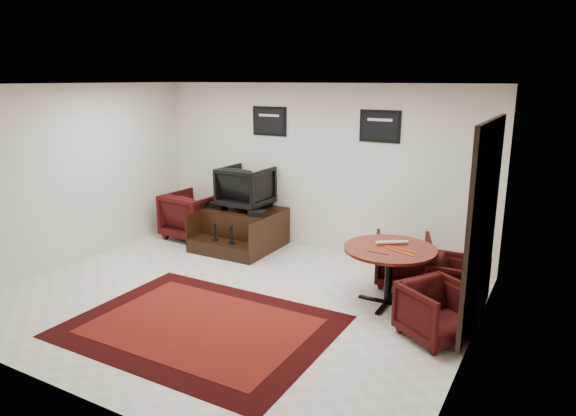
% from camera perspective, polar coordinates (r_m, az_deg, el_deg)
% --- Properties ---
extents(ground, '(6.00, 6.00, 0.00)m').
position_cam_1_polar(ground, '(7.03, -6.14, -9.96)').
color(ground, silver).
rests_on(ground, ground).
extents(room_shell, '(6.02, 5.02, 2.81)m').
position_cam_1_polar(room_shell, '(6.39, -2.93, 4.42)').
color(room_shell, silver).
rests_on(room_shell, ground).
extents(area_rug, '(3.05, 2.29, 0.01)m').
position_cam_1_polar(area_rug, '(6.35, -9.60, -12.80)').
color(area_rug, black).
rests_on(area_rug, ground).
extents(shine_podium, '(1.28, 1.32, 0.66)m').
position_cam_1_polar(shine_podium, '(9.01, -5.08, -2.39)').
color(shine_podium, black).
rests_on(shine_podium, ground).
extents(shine_chair, '(0.80, 0.75, 0.82)m').
position_cam_1_polar(shine_chair, '(8.93, -4.70, 2.54)').
color(shine_chair, black).
rests_on(shine_chair, shine_podium).
extents(shoes_pair, '(0.24, 0.29, 0.10)m').
position_cam_1_polar(shoes_pair, '(9.11, -7.72, 0.38)').
color(shoes_pair, black).
rests_on(shoes_pair, shine_podium).
extents(polish_kit, '(0.31, 0.25, 0.09)m').
position_cam_1_polar(polish_kit, '(8.49, -3.43, -0.59)').
color(polish_kit, black).
rests_on(polish_kit, shine_podium).
extents(umbrella_black, '(0.31, 0.12, 0.83)m').
position_cam_1_polar(umbrella_black, '(9.23, -9.76, -1.44)').
color(umbrella_black, black).
rests_on(umbrella_black, ground).
extents(umbrella_hooked, '(0.31, 0.12, 0.85)m').
position_cam_1_polar(umbrella_hooked, '(9.41, -9.12, -1.05)').
color(umbrella_hooked, black).
rests_on(umbrella_hooked, ground).
extents(armchair_side, '(0.97, 0.91, 0.94)m').
position_cam_1_polar(armchair_side, '(9.59, -10.51, -0.54)').
color(armchair_side, black).
rests_on(armchair_side, ground).
extents(meeting_table, '(1.18, 1.18, 0.77)m').
position_cam_1_polar(meeting_table, '(6.72, 11.23, -5.10)').
color(meeting_table, '#441509').
rests_on(meeting_table, ground).
extents(table_chair_back, '(0.95, 0.92, 0.78)m').
position_cam_1_polar(table_chair_back, '(7.55, 12.60, -5.30)').
color(table_chair_back, black).
rests_on(table_chair_back, ground).
extents(table_chair_window, '(0.68, 0.72, 0.72)m').
position_cam_1_polar(table_chair_window, '(6.94, 18.38, -7.74)').
color(table_chair_window, black).
rests_on(table_chair_window, ground).
extents(table_chair_corner, '(0.93, 0.95, 0.72)m').
position_cam_1_polar(table_chair_corner, '(6.09, 16.25, -10.72)').
color(table_chair_corner, black).
rests_on(table_chair_corner, ground).
extents(paper_roll, '(0.37, 0.28, 0.05)m').
position_cam_1_polar(paper_roll, '(6.83, 11.49, -3.77)').
color(paper_roll, silver).
rests_on(paper_roll, meeting_table).
extents(table_clutter, '(0.57, 0.34, 0.01)m').
position_cam_1_polar(table_clutter, '(6.58, 11.92, -4.65)').
color(table_clutter, orange).
rests_on(table_clutter, meeting_table).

